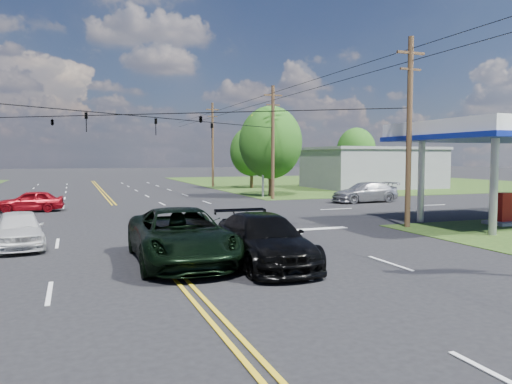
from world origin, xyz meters
name	(u,v)px	position (x,y,z in m)	size (l,w,h in m)	color
ground	(125,218)	(0.00, 12.00, 0.00)	(280.00, 280.00, 0.00)	black
grass_ne	(354,182)	(35.00, 44.00, 0.00)	(46.00, 48.00, 0.03)	#203D13
stop_bar	(252,233)	(5.00, 4.00, 0.00)	(10.00, 0.50, 0.02)	silver
retail_ne	(372,169)	(30.00, 32.00, 2.20)	(14.00, 10.00, 4.40)	slate
pole_se	(409,130)	(13.00, 3.00, 4.92)	(1.60, 0.28, 9.50)	#49311F
pole_ne	(273,141)	(13.00, 21.00, 4.92)	(1.60, 0.28, 9.50)	#49311F
pole_right_far	(213,144)	(13.00, 40.00, 5.17)	(1.60, 0.28, 10.00)	#49311F
span_wire_signals	(123,115)	(0.00, 12.00, 6.00)	(26.00, 18.00, 1.13)	black
power_lines	(126,63)	(0.00, 10.00, 8.60)	(26.04, 100.00, 0.64)	black
tree_right_a	(271,143)	(14.00, 24.00, 4.87)	(5.70, 5.70, 8.18)	#49311F
tree_right_b	(252,151)	(16.50, 36.00, 4.22)	(4.94, 4.94, 7.09)	#49311F
tree_far_r	(356,150)	(34.00, 42.00, 4.54)	(5.32, 5.32, 7.63)	#49311F
pickup_dkgreen	(181,236)	(0.50, -1.44, 0.91)	(3.03, 6.56, 1.82)	black
suv_black	(264,240)	(3.00, -2.71, 0.83)	(2.33, 5.73, 1.66)	black
pickup_white	(19,229)	(-4.86, 3.48, 0.74)	(1.75, 4.34, 1.48)	silver
sedan_red	(30,201)	(-5.44, 17.50, 0.70)	(1.65, 4.09, 1.39)	maroon
sedan_far	(365,192)	(18.73, 15.89, 0.80)	(2.23, 5.49, 1.59)	#9C9DA1
polesign_ne	(263,134)	(13.00, 23.31, 5.62)	(2.00, 0.85, 7.34)	#A5A5AA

